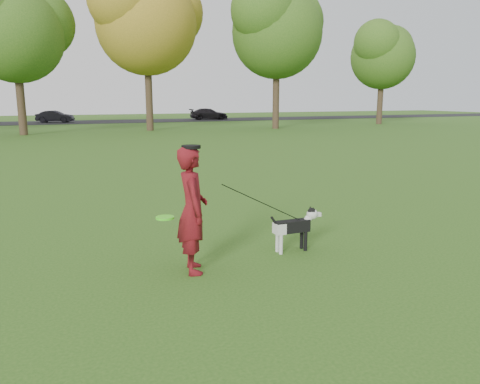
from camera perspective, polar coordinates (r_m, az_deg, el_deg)
name	(u,v)px	position (r m, az deg, el deg)	size (l,w,h in m)	color
ground	(249,250)	(7.13, 1.10, -7.03)	(120.00, 120.00, 0.00)	#285116
road	(77,122)	(46.34, -19.22, 8.05)	(120.00, 7.00, 0.02)	black
man	(192,210)	(6.08, -5.83, -2.20)	(0.61, 0.40, 1.66)	#590C14
dog	(296,225)	(7.02, 6.81, -4.00)	(0.86, 0.17, 0.66)	black
car_mid	(55,117)	(46.24, -21.62, 8.55)	(1.12, 3.23, 1.06)	black
car_right	(209,114)	(48.78, -3.82, 9.47)	(1.59, 3.91, 1.13)	black
man_held_items	(264,204)	(6.54, 2.98, -1.45)	(2.28, 0.43, 1.23)	#4AF61F
tree_row	(59,12)	(32.70, -21.18, 19.78)	(51.74, 8.86, 12.01)	#38281C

